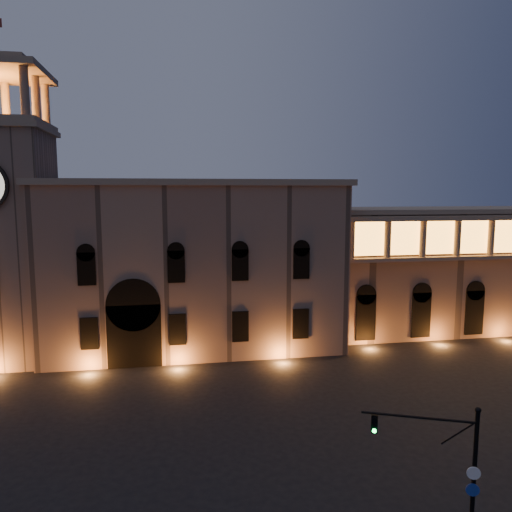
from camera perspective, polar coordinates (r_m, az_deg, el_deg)
name	(u,v)px	position (r m, az deg, el deg)	size (l,w,h in m)	color
ground	(244,445)	(34.91, -1.35, -20.75)	(160.00, 160.00, 0.00)	black
government_building	(194,265)	(52.99, -7.10, -0.98)	(30.80, 12.80, 17.60)	#7A5F4F
clock_tower	(2,233)	(54.00, -27.06, 2.40)	(9.80, 9.80, 32.40)	#7A5F4F
colonnade_wing	(476,267)	(66.10, 23.82, -1.14)	(40.60, 11.50, 14.50)	brown
traffic_light	(453,478)	(25.96, 21.56, -22.49)	(4.88, 2.23, 7.18)	black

